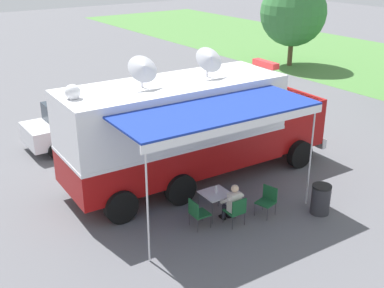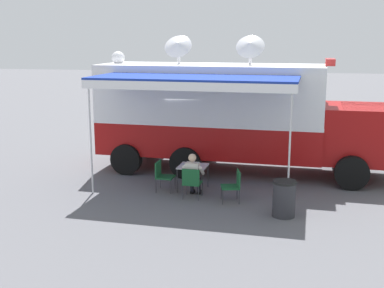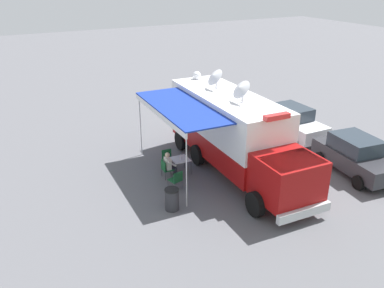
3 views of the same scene
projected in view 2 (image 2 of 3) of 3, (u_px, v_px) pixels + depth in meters
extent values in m
plane|color=#5B5B60|center=(210.00, 169.00, 16.59)|extent=(100.00, 100.00, 0.00)
cube|color=silver|center=(256.00, 155.00, 18.67)|extent=(0.32, 4.80, 0.01)
cube|color=#9E0F0F|center=(211.00, 136.00, 16.34)|extent=(2.80, 7.30, 1.10)
cube|color=white|center=(211.00, 94.00, 16.05)|extent=(2.80, 7.30, 1.70)
cube|color=white|center=(211.00, 120.00, 16.23)|extent=(2.82, 7.32, 0.10)
cube|color=#9E0F0F|center=(358.00, 133.00, 15.20)|extent=(2.39, 2.19, 1.70)
cube|color=#28333D|center=(366.00, 118.00, 15.05)|extent=(2.21, 1.56, 0.70)
cylinder|color=black|center=(347.00, 154.00, 16.63)|extent=(0.34, 1.01, 1.00)
cylinder|color=black|center=(352.00, 173.00, 14.26)|extent=(0.34, 1.01, 1.00)
cylinder|color=black|center=(203.00, 146.00, 17.79)|extent=(0.34, 1.01, 1.00)
cylinder|color=black|center=(186.00, 163.00, 15.42)|extent=(0.34, 1.01, 1.00)
cylinder|color=black|center=(151.00, 144.00, 18.25)|extent=(0.34, 1.01, 1.00)
cylinder|color=black|center=(126.00, 159.00, 15.88)|extent=(0.34, 1.01, 1.00)
cube|color=white|center=(211.00, 66.00, 15.86)|extent=(2.80, 7.30, 0.10)
cube|color=red|center=(330.00, 62.00, 14.97)|extent=(1.11, 0.33, 0.20)
cylinder|color=silver|center=(179.00, 57.00, 16.06)|extent=(0.10, 0.10, 0.45)
cone|color=silver|center=(178.00, 45.00, 15.83)|extent=(0.75, 0.93, 0.81)
cylinder|color=silver|center=(250.00, 58.00, 15.51)|extent=(0.10, 0.10, 0.45)
cone|color=silver|center=(250.00, 45.00, 15.29)|extent=(0.75, 0.93, 0.81)
sphere|color=white|center=(118.00, 58.00, 16.56)|extent=(0.44, 0.44, 0.44)
cube|color=#193399|center=(194.00, 78.00, 13.67)|extent=(2.44, 5.85, 0.06)
cube|color=white|center=(185.00, 86.00, 12.70)|extent=(0.32, 5.76, 0.24)
cylinder|color=silver|center=(290.00, 147.00, 12.43)|extent=(0.05, 0.05, 3.25)
cylinder|color=silver|center=(91.00, 137.00, 13.70)|extent=(0.05, 0.05, 3.25)
cube|color=silver|center=(193.00, 166.00, 14.17)|extent=(0.83, 0.83, 0.03)
cylinder|color=#333338|center=(208.00, 176.00, 14.51)|extent=(0.03, 0.03, 0.70)
cylinder|color=#333338|center=(203.00, 183.00, 13.81)|extent=(0.03, 0.03, 0.70)
cylinder|color=#333338|center=(184.00, 174.00, 14.68)|extent=(0.03, 0.03, 0.70)
cylinder|color=#333338|center=(177.00, 181.00, 13.98)|extent=(0.03, 0.03, 0.70)
cylinder|color=silver|center=(193.00, 162.00, 14.15)|extent=(0.07, 0.07, 0.20)
cylinder|color=white|center=(193.00, 158.00, 14.12)|extent=(0.04, 0.04, 0.02)
cube|color=#19562D|center=(192.00, 183.00, 13.53)|extent=(0.50, 0.50, 0.04)
cube|color=#19562D|center=(191.00, 177.00, 13.28)|extent=(0.06, 0.48, 0.44)
cylinder|color=#333338|center=(187.00, 188.00, 13.84)|extent=(0.02, 0.02, 0.42)
cylinder|color=#333338|center=(202.00, 189.00, 13.74)|extent=(0.02, 0.02, 0.42)
cylinder|color=#333338|center=(183.00, 192.00, 13.42)|extent=(0.02, 0.02, 0.42)
cylinder|color=#333338|center=(198.00, 193.00, 13.32)|extent=(0.02, 0.02, 0.42)
cube|color=#19562D|center=(165.00, 177.00, 14.12)|extent=(0.50, 0.50, 0.04)
cube|color=#19562D|center=(158.00, 169.00, 14.12)|extent=(0.48, 0.06, 0.44)
cylinder|color=#333338|center=(175.00, 182.00, 14.32)|extent=(0.02, 0.02, 0.42)
cylinder|color=#333338|center=(171.00, 187.00, 13.91)|extent=(0.02, 0.02, 0.42)
cylinder|color=#333338|center=(161.00, 181.00, 14.43)|extent=(0.02, 0.02, 0.42)
cylinder|color=#333338|center=(156.00, 186.00, 14.01)|extent=(0.02, 0.02, 0.42)
cube|color=#19562D|center=(230.00, 187.00, 13.18)|extent=(0.58, 0.58, 0.04)
cube|color=#19562D|center=(239.00, 179.00, 13.14)|extent=(0.48, 0.15, 0.44)
cylinder|color=#333338|center=(223.00, 197.00, 13.00)|extent=(0.02, 0.02, 0.42)
cylinder|color=#333338|center=(221.00, 192.00, 13.43)|extent=(0.02, 0.02, 0.42)
cylinder|color=#333338|center=(239.00, 197.00, 13.02)|extent=(0.02, 0.02, 0.42)
cylinder|color=#333338|center=(237.00, 192.00, 13.45)|extent=(0.02, 0.02, 0.42)
cube|color=silver|center=(192.00, 173.00, 13.47)|extent=(0.25, 0.37, 0.56)
sphere|color=beige|center=(192.00, 158.00, 13.38)|extent=(0.22, 0.22, 0.22)
cylinder|color=silver|center=(185.00, 170.00, 13.63)|extent=(0.43, 0.11, 0.34)
cylinder|color=silver|center=(202.00, 171.00, 13.52)|extent=(0.43, 0.11, 0.34)
cylinder|color=black|center=(190.00, 180.00, 13.72)|extent=(0.39, 0.15, 0.13)
cylinder|color=black|center=(192.00, 186.00, 13.94)|extent=(0.11, 0.11, 0.42)
cube|color=black|center=(193.00, 192.00, 14.04)|extent=(0.24, 0.11, 0.07)
cylinder|color=black|center=(197.00, 181.00, 13.68)|extent=(0.39, 0.15, 0.13)
cylinder|color=black|center=(199.00, 187.00, 13.90)|extent=(0.11, 0.11, 0.42)
cube|color=black|center=(199.00, 192.00, 13.99)|extent=(0.24, 0.11, 0.07)
cylinder|color=#2D2D33|center=(284.00, 200.00, 12.11)|extent=(0.56, 0.56, 0.85)
cylinder|color=black|center=(285.00, 182.00, 12.02)|extent=(0.57, 0.57, 0.06)
cube|color=silver|center=(203.00, 123.00, 21.61)|extent=(1.83, 4.21, 0.76)
cube|color=#28333D|center=(200.00, 106.00, 21.49)|extent=(1.62, 2.11, 0.68)
cylinder|color=black|center=(235.00, 129.00, 22.29)|extent=(0.23, 0.64, 0.64)
cylinder|color=black|center=(230.00, 136.00, 20.57)|extent=(0.23, 0.64, 0.64)
cylinder|color=black|center=(179.00, 127.00, 22.81)|extent=(0.23, 0.64, 0.64)
cylinder|color=black|center=(169.00, 134.00, 21.09)|extent=(0.23, 0.64, 0.64)
cube|color=#2D2D33|center=(316.00, 128.00, 20.32)|extent=(2.30, 4.39, 0.76)
cube|color=#28333D|center=(313.00, 111.00, 20.21)|extent=(1.84, 2.28, 0.68)
cylinder|color=black|center=(349.00, 135.00, 20.83)|extent=(0.30, 0.66, 0.64)
cylinder|color=black|center=(348.00, 143.00, 19.16)|extent=(0.30, 0.66, 0.64)
cylinder|color=black|center=(287.00, 131.00, 21.63)|extent=(0.30, 0.66, 0.64)
cylinder|color=black|center=(281.00, 139.00, 19.96)|extent=(0.30, 0.66, 0.64)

